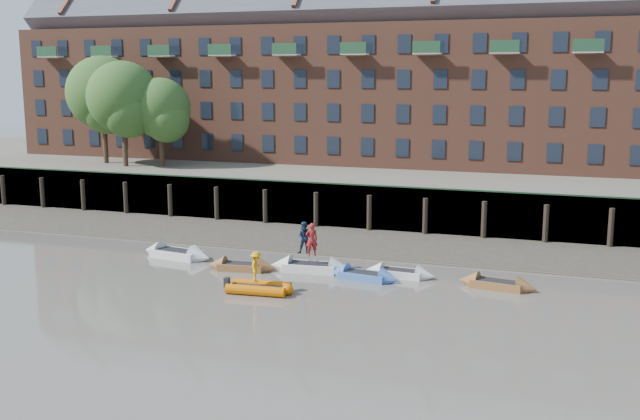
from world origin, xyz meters
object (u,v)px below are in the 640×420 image
at_px(rowboat_5, 400,273).
at_px(rowboat_6, 497,284).
at_px(rowboat_1, 177,254).
at_px(rowboat_4, 364,276).
at_px(rowboat_2, 242,267).
at_px(person_rower_b, 305,238).
at_px(rowboat_3, 310,267).
at_px(person_rib_crew, 256,267).
at_px(rib_tender, 261,288).
at_px(person_rower_a, 312,240).

xyz_separation_m(rowboat_5, rowboat_6, (5.33, -0.56, 0.01)).
xyz_separation_m(rowboat_1, rowboat_4, (12.09, -0.99, -0.04)).
bearing_deg(rowboat_2, rowboat_6, -2.39).
distance_m(rowboat_2, person_rower_b, 3.96).
relative_size(rowboat_2, rowboat_3, 0.87).
distance_m(rowboat_5, person_rib_crew, 8.28).
bearing_deg(rowboat_2, rowboat_1, 158.27).
bearing_deg(rowboat_4, rowboat_3, 177.35).
height_order(rowboat_3, rib_tender, rowboat_3).
relative_size(rowboat_6, rib_tender, 1.23).
relative_size(rowboat_2, rib_tender, 1.21).
bearing_deg(rowboat_6, rowboat_3, -171.57).
distance_m(rowboat_2, rowboat_3, 3.92).
distance_m(rowboat_2, rowboat_5, 8.95).
relative_size(rowboat_1, rowboat_3, 1.04).
bearing_deg(person_rib_crew, rowboat_5, -61.52).
bearing_deg(rowboat_1, rowboat_4, 3.98).
bearing_deg(person_rower_a, rowboat_6, 149.72).
xyz_separation_m(rowboat_2, rowboat_5, (8.82, 1.55, -0.01)).
xyz_separation_m(rowboat_4, rib_tender, (-4.29, -4.11, 0.05)).
bearing_deg(rowboat_1, rowboat_6, 7.60).
relative_size(rowboat_1, person_rower_b, 2.66).
xyz_separation_m(person_rower_b, person_rib_crew, (-0.82, -5.02, -0.51)).
bearing_deg(rib_tender, rowboat_3, 73.71).
xyz_separation_m(rowboat_3, rowboat_4, (3.33, -0.67, -0.03)).
height_order(rowboat_4, person_rower_b, person_rower_b).
relative_size(person_rower_a, person_rib_crew, 1.19).
bearing_deg(rowboat_3, rowboat_6, -5.34).
height_order(rowboat_4, rowboat_6, rowboat_6).
bearing_deg(person_rower_b, rib_tender, -106.39).
bearing_deg(person_rib_crew, rib_tender, -99.46).
bearing_deg(rowboat_1, person_rib_crew, -25.47).
relative_size(rowboat_1, person_rower_a, 2.65).
relative_size(rowboat_1, rib_tender, 1.45).
xyz_separation_m(rowboat_5, person_rib_crew, (-6.26, -5.30, 1.14)).
relative_size(rowboat_2, rowboat_5, 1.04).
distance_m(rowboat_6, person_rower_b, 10.91).
distance_m(rowboat_5, person_rower_b, 5.70).
distance_m(rowboat_5, rowboat_6, 5.36).
bearing_deg(person_rower_a, rowboat_1, -32.92).
distance_m(rowboat_5, rib_tender, 8.00).
relative_size(rowboat_1, rowboat_4, 1.19).
relative_size(rib_tender, person_rib_crew, 2.17).
distance_m(rowboat_3, person_rower_a, 1.63).
bearing_deg(person_rib_crew, rowboat_4, -59.69).
bearing_deg(person_rower_b, rowboat_3, -39.22).
distance_m(person_rower_b, person_rib_crew, 5.11).
bearing_deg(rowboat_5, rib_tender, -135.20).
height_order(rowboat_3, rowboat_5, rowboat_3).
bearing_deg(rowboat_1, rowboat_5, 9.49).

